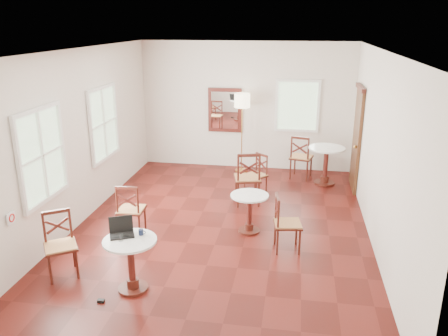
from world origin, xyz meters
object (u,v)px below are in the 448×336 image
Objects in this scene: chair_near_a at (131,210)px; chair_mid_b at (286,223)px; navy_mug at (141,232)px; water_glass at (121,237)px; chair_back_a at (301,157)px; laptop at (122,230)px; cafe_table_back at (326,161)px; cafe_table_mid at (249,209)px; cafe_table_near at (131,259)px; mouse at (126,235)px; chair_near_b at (60,245)px; chair_back_b at (256,175)px; power_adapter at (101,301)px; chair_mid_a at (248,178)px; floor_lamp at (242,106)px.

chair_near_a is 2.56m from chair_mid_b.
water_glass reaches higher than navy_mug.
chair_back_a is 2.56× the size of laptop.
cafe_table_back is 5.47m from water_glass.
chair_near_a reaches higher than cafe_table_mid.
water_glass is (0.48, -1.60, 0.33)m from chair_near_a.
mouse is at bearing 133.16° from cafe_table_near.
chair_near_b is 4.31m from chair_back_b.
chair_mid_b is 2.29× the size of laptop.
cafe_table_mid is 0.73× the size of chair_near_a.
mouse is at bearing 78.07° from water_glass.
chair_back_b is 8.36× the size of water_glass.
chair_near_a reaches higher than chair_mid_b.
chair_back_a is 11.41× the size of power_adapter.
laptop is at bearing 112.77° from chair_mid_b.
cafe_table_back is at bearing 31.97° from laptop.
chair_back_a reaches higher than water_glass.
chair_mid_b reaches higher than water_glass.
cafe_table_mid is 0.63× the size of chair_mid_a.
chair_near_a reaches higher than chair_back_b.
mouse is (-0.87, -5.13, -0.81)m from floor_lamp.
water_glass reaches higher than cafe_table_back.
chair_near_a is 10.39× the size of power_adapter.
chair_near_b reaches higher than chair_near_a.
cafe_table_back is 5.84m from power_adapter.
laptop is (-2.35, -4.78, 0.29)m from chair_back_a.
chair_back_a is at bearing -12.60° from chair_mid_b.
cafe_table_near is 0.32m from mouse.
chair_near_b is 0.92× the size of chair_back_a.
chair_back_b is at bearing -133.37° from chair_near_a.
chair_mid_b reaches higher than cafe_table_back.
cafe_table_back is at bearing 59.47° from cafe_table_near.
chair_near_b is at bearing -143.95° from cafe_table_mid.
mouse is (-2.05, -1.38, 0.31)m from chair_mid_b.
chair_near_b is at bearing 103.08° from chair_mid_b.
cafe_table_near is 2.45m from chair_mid_b.
cafe_table_near is at bearing -44.41° from chair_near_b.
chair_near_b is 1.25m from navy_mug.
water_glass is at bearing -133.75° from navy_mug.
laptop is (-2.13, -1.32, 0.35)m from chair_mid_b.
cafe_table_mid is 2.24m from navy_mug.
water_glass is (-0.20, -0.21, 0.01)m from navy_mug.
water_glass is (-2.07, -1.50, 0.34)m from chair_mid_b.
floor_lamp is 5.87m from power_adapter.
chair_near_b reaches higher than cafe_table_mid.
chair_back_b is 4.44m from power_adapter.
floor_lamp is at bearing 99.54° from cafe_table_mid.
water_glass is at bearing 103.52° from chair_near_a.
floor_lamp is at bearing 78.68° from power_adapter.
chair_back_a reaches higher than cafe_table_near.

